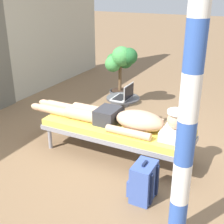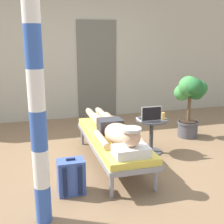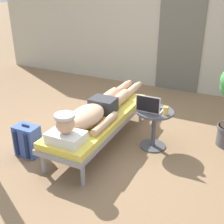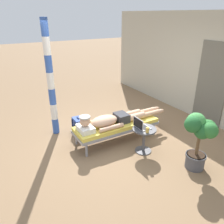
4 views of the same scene
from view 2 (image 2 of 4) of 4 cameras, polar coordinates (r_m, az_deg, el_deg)
name	(u,v)px [view 2 (image 2 of 4)]	position (r m, az deg, el deg)	size (l,w,h in m)	color
ground_plane	(114,163)	(4.25, 0.42, -9.66)	(40.00, 40.00, 0.00)	#846647
house_wall_back	(78,54)	(6.41, -6.58, 10.95)	(7.60, 0.20, 2.70)	#B2AD99
house_door_panel	(97,70)	(6.41, -2.88, 8.06)	(0.84, 0.03, 2.04)	#625F54
lounge_chair	(113,140)	(4.10, 0.11, -5.39)	(0.62, 1.91, 0.42)	gray
person_reclining	(114,130)	(3.97, 0.42, -3.39)	(0.53, 2.17, 0.33)	white
side_table	(152,130)	(4.53, 7.56, -3.43)	(0.48, 0.48, 0.52)	#4C4C51
laptop	(150,117)	(4.39, 7.21, -0.89)	(0.31, 0.24, 0.23)	silver
drink_glass	(163,116)	(4.48, 9.67, -0.76)	(0.06, 0.06, 0.10)	gold
backpack	(71,177)	(3.45, -7.81, -12.19)	(0.30, 0.26, 0.42)	#3F59A5
potted_plant	(191,97)	(5.25, 14.82, 2.85)	(0.55, 0.55, 1.08)	#4C4C51
porch_post	(36,90)	(2.65, -14.33, 4.11)	(0.15, 0.15, 2.57)	#3359B2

